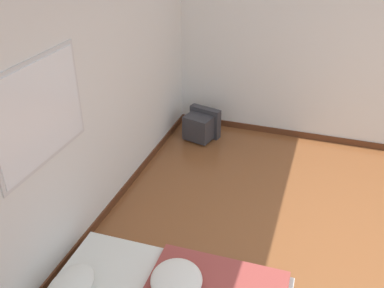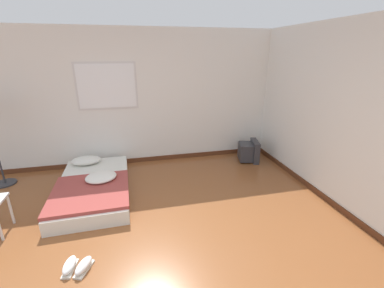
# 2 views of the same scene
# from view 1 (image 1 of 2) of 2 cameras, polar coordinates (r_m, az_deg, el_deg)

# --- Properties ---
(wall_back) EXTENTS (7.97, 0.08, 2.60)m
(wall_back) POSITION_cam_1_polar(r_m,az_deg,el_deg) (3.97, -15.71, 2.98)
(wall_back) COLOR white
(wall_back) RESTS_ON ground_plane
(crt_tv) EXTENTS (0.47, 0.50, 0.44)m
(crt_tv) POSITION_cam_1_polar(r_m,az_deg,el_deg) (6.12, 1.22, 2.51)
(crt_tv) COLOR #333338
(crt_tv) RESTS_ON ground_plane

